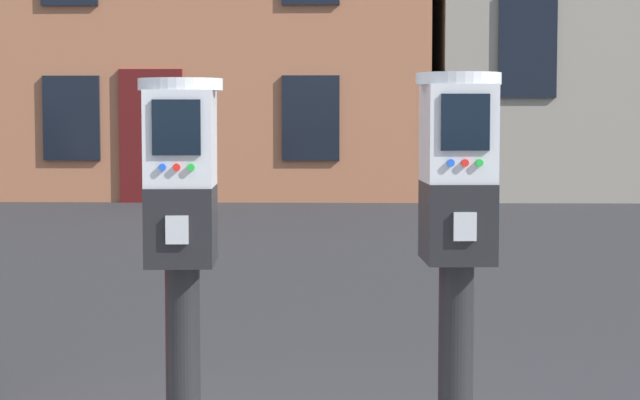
# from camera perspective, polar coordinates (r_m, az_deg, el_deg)

# --- Properties ---
(parking_meter_near_kerb) EXTENTS (0.23, 0.26, 1.34)m
(parking_meter_near_kerb) POSITION_cam_1_polar(r_m,az_deg,el_deg) (2.90, -7.05, -2.07)
(parking_meter_near_kerb) COLOR black
(parking_meter_near_kerb) RESTS_ON sidewalk_slab
(parking_meter_twin_adjacent) EXTENTS (0.23, 0.26, 1.35)m
(parking_meter_twin_adjacent) POSITION_cam_1_polar(r_m,az_deg,el_deg) (2.88, 6.98, -1.93)
(parking_meter_twin_adjacent) COLOR black
(parking_meter_twin_adjacent) RESTS_ON sidewalk_slab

